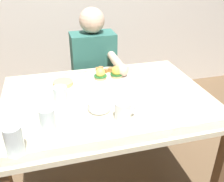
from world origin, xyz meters
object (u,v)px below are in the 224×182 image
dining_table (108,113)px  eggs_benedict_plate (109,75)px  water_glass_extra (61,97)px  diner_person (95,71)px  fork (164,85)px  water_glass_near (14,142)px  fruit_bowl (99,105)px  coffee_mug (123,110)px  side_plate (63,85)px  water_glass_far (48,122)px

dining_table → eggs_benedict_plate: size_ratio=4.44×
water_glass_extra → diner_person: diner_person is taller
fork → water_glass_near: bearing=-154.6°
fruit_bowl → water_glass_near: size_ratio=0.91×
dining_table → water_glass_extra: 0.31m
coffee_mug → fork: coffee_mug is taller
water_glass_near → side_plate: water_glass_near is taller
water_glass_far → fork: bearing=21.9°
coffee_mug → fork: size_ratio=0.73×
fruit_bowl → diner_person: bearing=80.4°
fruit_bowl → water_glass_extra: (-0.19, 0.10, 0.02)m
dining_table → side_plate: 0.34m
water_glass_near → water_glass_far: size_ratio=1.07×
water_glass_far → diner_person: size_ratio=0.11×
side_plate → eggs_benedict_plate: bearing=6.9°
eggs_benedict_plate → coffee_mug: coffee_mug is taller
fruit_bowl → water_glass_far: size_ratio=0.98×
fork → fruit_bowl: bearing=-159.2°
water_glass_extra → side_plate: size_ratio=0.57×
dining_table → coffee_mug: (0.02, -0.23, 0.16)m
coffee_mug → water_glass_extra: 0.36m
dining_table → side_plate: (-0.23, 0.21, 0.12)m
eggs_benedict_plate → diner_person: size_ratio=0.24×
fork → side_plate: 0.64m
water_glass_far → water_glass_extra: water_glass_far is taller
coffee_mug → water_glass_near: (-0.50, -0.13, 0.01)m
water_glass_near → dining_table: bearing=36.4°
dining_table → water_glass_extra: water_glass_extra is taller
water_glass_extra → fork: bearing=6.7°
coffee_mug → water_glass_near: water_glass_near is taller
dining_table → fork: 0.40m
coffee_mug → diner_person: (0.02, 0.83, -0.14)m
eggs_benedict_plate → coffee_mug: 0.48m
water_glass_extra → fruit_bowl: bearing=-27.4°
side_plate → dining_table: bearing=-41.8°
coffee_mug → water_glass_far: bearing=-178.8°
coffee_mug → side_plate: (-0.26, 0.44, -0.04)m
dining_table → diner_person: (0.05, 0.60, 0.02)m
eggs_benedict_plate → diner_person: diner_person is taller
water_glass_extra → eggs_benedict_plate: bearing=38.4°
water_glass_far → diner_person: 0.94m
fork → water_glass_far: (-0.73, -0.29, 0.05)m
coffee_mug → fork: bearing=38.3°
side_plate → water_glass_extra: bearing=-98.0°
dining_table → eggs_benedict_plate: 0.29m
water_glass_extra → side_plate: (0.03, 0.23, -0.04)m
dining_table → water_glass_near: 0.62m
water_glass_near → water_glass_extra: 0.40m
fork → side_plate: size_ratio=0.76×
water_glass_far → side_plate: size_ratio=0.61×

